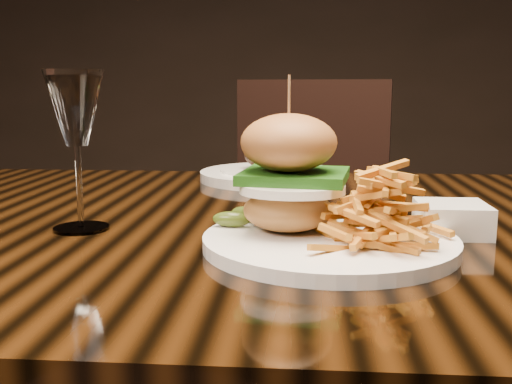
# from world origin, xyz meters

# --- Properties ---
(dining_table) EXTENTS (1.60, 0.90, 0.75)m
(dining_table) POSITION_xyz_m (0.00, 0.00, 0.67)
(dining_table) COLOR black
(dining_table) RESTS_ON ground
(burger_plate) EXTENTS (0.29, 0.29, 0.19)m
(burger_plate) POSITION_xyz_m (0.06, -0.15, 0.80)
(burger_plate) COLOR white
(burger_plate) RESTS_ON dining_table
(ramekin) EXTENTS (0.09, 0.09, 0.04)m
(ramekin) POSITION_xyz_m (0.22, -0.07, 0.77)
(ramekin) COLOR white
(ramekin) RESTS_ON dining_table
(wine_glass) EXTENTS (0.07, 0.07, 0.20)m
(wine_glass) POSITION_xyz_m (-0.25, -0.09, 0.90)
(wine_glass) COLOR white
(wine_glass) RESTS_ON dining_table
(far_dish) EXTENTS (0.28, 0.28, 0.09)m
(far_dish) POSITION_xyz_m (-0.03, 0.34, 0.77)
(far_dish) COLOR white
(far_dish) RESTS_ON dining_table
(chair_far) EXTENTS (0.53, 0.54, 0.95)m
(chair_far) POSITION_xyz_m (0.04, 0.89, 0.54)
(chair_far) COLOR black
(chair_far) RESTS_ON ground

